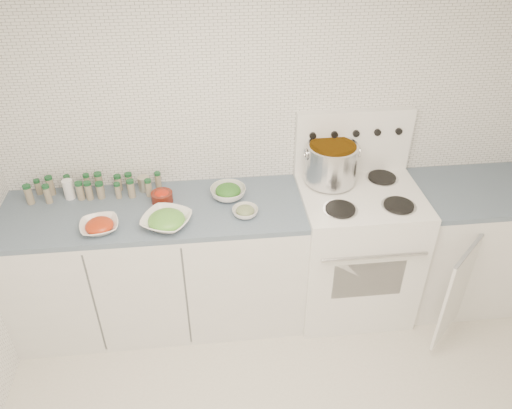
# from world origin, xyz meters

# --- Properties ---
(room_walls) EXTENTS (3.54, 3.04, 2.52)m
(room_walls) POSITION_xyz_m (0.00, 0.00, 1.56)
(room_walls) COLOR white
(room_walls) RESTS_ON ground
(counter_left) EXTENTS (1.85, 0.62, 0.90)m
(counter_left) POSITION_xyz_m (-0.82, 1.19, 0.45)
(counter_left) COLOR white
(counter_left) RESTS_ON ground
(stove) EXTENTS (0.76, 0.70, 1.36)m
(stove) POSITION_xyz_m (0.48, 1.19, 0.50)
(stove) COLOR white
(stove) RESTS_ON ground
(counter_right) EXTENTS (0.89, 0.90, 0.90)m
(counter_right) POSITION_xyz_m (1.30, 1.19, 0.45)
(counter_right) COLOR white
(counter_right) RESTS_ON ground
(stock_pot) EXTENTS (0.35, 0.33, 0.25)m
(stock_pot) POSITION_xyz_m (0.31, 1.33, 1.08)
(stock_pot) COLOR silver
(stock_pot) RESTS_ON stove
(bowl_tomato) EXTENTS (0.25, 0.25, 0.07)m
(bowl_tomato) POSITION_xyz_m (-1.11, 1.01, 0.93)
(bowl_tomato) COLOR white
(bowl_tomato) RESTS_ON counter_left
(bowl_snowpea) EXTENTS (0.36, 0.36, 0.09)m
(bowl_snowpea) POSITION_xyz_m (-0.73, 1.02, 0.94)
(bowl_snowpea) COLOR white
(bowl_snowpea) RESTS_ON counter_left
(bowl_broccoli) EXTENTS (0.25, 0.25, 0.09)m
(bowl_broccoli) POSITION_xyz_m (-0.35, 1.27, 0.94)
(bowl_broccoli) COLOR white
(bowl_broccoli) RESTS_ON counter_left
(bowl_zucchini) EXTENTS (0.20, 0.20, 0.06)m
(bowl_zucchini) POSITION_xyz_m (-0.26, 1.07, 0.93)
(bowl_zucchini) COLOR white
(bowl_zucchini) RESTS_ON counter_left
(bowl_pepper) EXTENTS (0.13, 0.13, 0.08)m
(bowl_pepper) POSITION_xyz_m (-0.76, 1.27, 0.94)
(bowl_pepper) COLOR #59190F
(bowl_pepper) RESTS_ON counter_left
(salt_canister) EXTENTS (0.08, 0.08, 0.13)m
(salt_canister) POSITION_xyz_m (-1.34, 1.37, 0.96)
(salt_canister) COLOR white
(salt_canister) RESTS_ON counter_left
(tin_can) EXTENTS (0.10, 0.10, 0.10)m
(tin_can) POSITION_xyz_m (-0.88, 1.41, 0.95)
(tin_can) COLOR #B7B09B
(tin_can) RESTS_ON counter_left
(spice_cluster) EXTENTS (0.82, 0.16, 0.14)m
(spice_cluster) POSITION_xyz_m (-1.20, 1.39, 0.96)
(spice_cluster) COLOR gray
(spice_cluster) RESTS_ON counter_left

